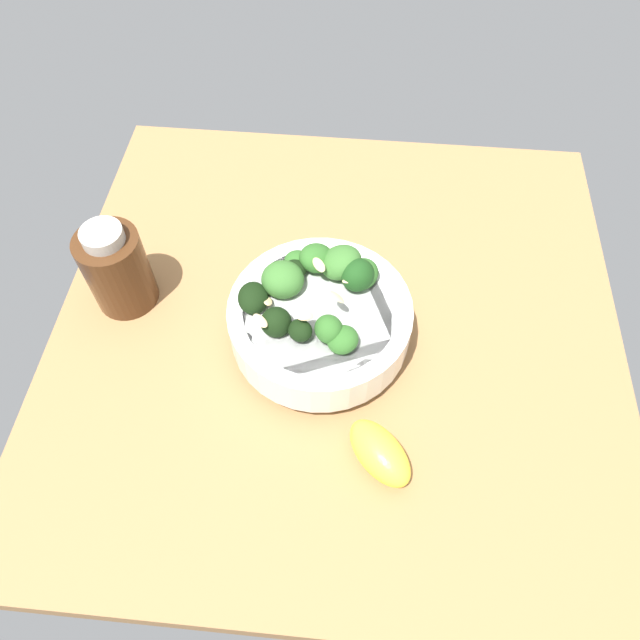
% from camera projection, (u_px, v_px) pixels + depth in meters
% --- Properties ---
extents(ground_plane, '(0.64, 0.64, 0.03)m').
position_uv_depth(ground_plane, '(337.00, 331.00, 0.70)').
color(ground_plane, '#996D42').
extents(bowl_of_broccoli, '(0.19, 0.19, 0.10)m').
position_uv_depth(bowl_of_broccoli, '(319.00, 315.00, 0.64)').
color(bowl_of_broccoli, white).
rests_on(bowl_of_broccoli, ground_plane).
extents(lemon_wedge, '(0.09, 0.08, 0.04)m').
position_uv_depth(lemon_wedge, '(380.00, 453.00, 0.58)').
color(lemon_wedge, yellow).
rests_on(lemon_wedge, ground_plane).
extents(bottle_tall, '(0.07, 0.07, 0.11)m').
position_uv_depth(bottle_tall, '(117.00, 268.00, 0.66)').
color(bottle_tall, '#472814').
rests_on(bottle_tall, ground_plane).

